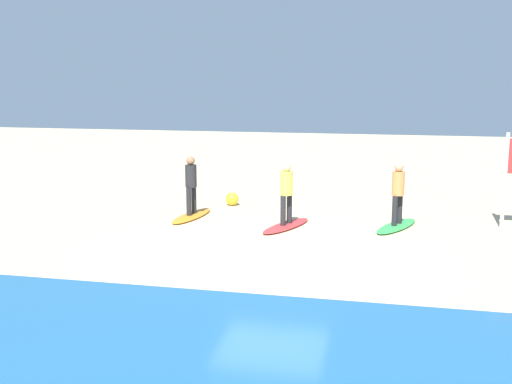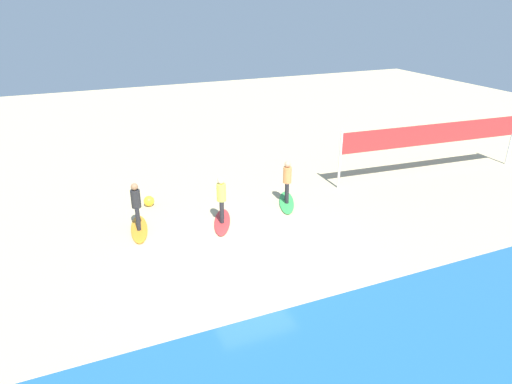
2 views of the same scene
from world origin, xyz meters
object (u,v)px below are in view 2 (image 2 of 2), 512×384
(surfboard_red, at_px, (222,222))
(surfboard_orange, at_px, (139,229))
(surfer_red, at_px, (221,196))
(surfer_green, at_px, (287,178))
(volleyball_net, at_px, (433,137))
(surfer_orange, at_px, (136,203))
(beach_ball, at_px, (149,201))
(surfboard_green, at_px, (287,202))

(surfboard_red, height_order, surfboard_orange, same)
(surfboard_red, height_order, surfer_red, surfer_red)
(surfer_green, xyz_separation_m, surfer_red, (2.84, 0.59, 0.00))
(surfer_red, distance_m, volleyball_net, 10.07)
(volleyball_net, bearing_deg, surfer_red, 4.72)
(surfer_red, relative_size, surfer_orange, 1.00)
(surfer_orange, relative_size, volleyball_net, 0.18)
(surfboard_orange, relative_size, surfer_orange, 1.28)
(beach_ball, bearing_deg, surfboard_orange, 69.06)
(surfboard_green, height_order, surfer_green, surfer_green)
(surfer_red, bearing_deg, surfboard_red, 0.00)
(surfboard_orange, bearing_deg, surfer_red, 86.19)
(surfboard_red, bearing_deg, surfer_green, 123.00)
(surfboard_red, xyz_separation_m, beach_ball, (2.10, -2.44, 0.16))
(surfboard_orange, height_order, surfer_orange, surfer_orange)
(surfboard_green, relative_size, volleyball_net, 0.23)
(surfer_green, xyz_separation_m, beach_ball, (4.93, -1.85, -0.84))
(surfboard_green, relative_size, surfer_green, 1.28)
(surfboard_green, xyz_separation_m, surfboard_red, (2.84, 0.59, 0.00))
(surfboard_red, xyz_separation_m, surfer_red, (0.00, 0.00, 0.99))
(surfer_red, height_order, beach_ball, surfer_red)
(surfer_orange, xyz_separation_m, volleyball_net, (-12.81, -0.22, 0.75))
(surfboard_orange, xyz_separation_m, beach_ball, (-0.70, -1.83, 0.16))
(surfboard_green, xyz_separation_m, surfboard_orange, (5.63, -0.02, 0.00))
(surfer_green, xyz_separation_m, surfboard_red, (2.84, 0.59, -0.99))
(surfboard_green, relative_size, beach_ball, 5.23)
(beach_ball, bearing_deg, surfboard_green, 159.44)
(surfer_orange, distance_m, beach_ball, 2.13)
(surfboard_orange, height_order, volleyball_net, volleyball_net)
(surfboard_green, relative_size, surfboard_orange, 1.00)
(surfboard_green, xyz_separation_m, surfer_red, (2.84, 0.59, 0.99))
(surfer_green, relative_size, volleyball_net, 0.18)
(surfer_green, bearing_deg, surfer_red, 11.71)
(surfer_green, distance_m, surfboard_orange, 5.72)
(surfboard_orange, bearing_deg, surfer_orange, 8.37)
(surfboard_orange, distance_m, surfer_orange, 0.99)
(volleyball_net, bearing_deg, surfboard_red, 4.72)
(surfer_red, xyz_separation_m, surfer_orange, (2.80, -0.60, 0.00))
(surfer_green, height_order, beach_ball, surfer_green)
(surfer_red, distance_m, surfboard_orange, 3.03)
(volleyball_net, relative_size, beach_ball, 22.59)
(volleyball_net, height_order, beach_ball, volleyball_net)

